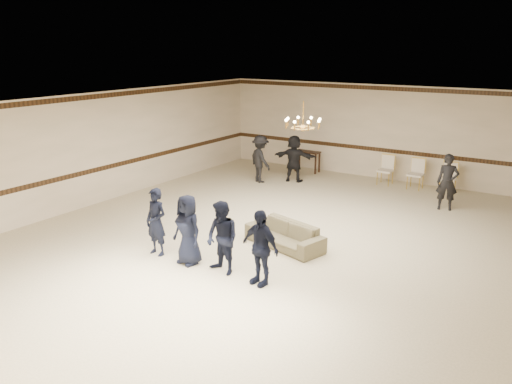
% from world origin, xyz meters
% --- Properties ---
extents(room, '(12.01, 14.01, 3.21)m').
position_xyz_m(room, '(0.00, 0.00, 1.60)').
color(room, beige).
rests_on(room, ground).
extents(chair_rail, '(12.00, 0.02, 0.14)m').
position_xyz_m(chair_rail, '(0.00, 6.99, 1.00)').
color(chair_rail, '#382210').
rests_on(chair_rail, wall_back).
extents(crown_molding, '(12.00, 0.02, 0.14)m').
position_xyz_m(crown_molding, '(0.00, 6.99, 3.08)').
color(crown_molding, '#382210').
rests_on(crown_molding, wall_back).
extents(chandelier, '(0.94, 0.94, 0.89)m').
position_xyz_m(chandelier, '(0.00, 1.00, 2.88)').
color(chandelier, '#B18338').
rests_on(chandelier, ceiling).
extents(boy_a, '(0.57, 0.39, 1.51)m').
position_xyz_m(boy_a, '(-1.84, -2.25, 0.75)').
color(boy_a, black).
rests_on(boy_a, floor).
extents(boy_b, '(0.81, 0.60, 1.51)m').
position_xyz_m(boy_b, '(-0.94, -2.25, 0.75)').
color(boy_b, black).
rests_on(boy_b, floor).
extents(boy_c, '(0.84, 0.72, 1.51)m').
position_xyz_m(boy_c, '(-0.04, -2.25, 0.75)').
color(boy_c, black).
rests_on(boy_c, floor).
extents(boy_d, '(0.94, 0.53, 1.51)m').
position_xyz_m(boy_d, '(0.86, -2.25, 0.75)').
color(boy_d, black).
rests_on(boy_d, floor).
extents(settee, '(2.08, 1.25, 0.57)m').
position_xyz_m(settee, '(0.29, -0.32, 0.28)').
color(settee, brown).
rests_on(settee, floor).
extents(adult_left, '(1.18, 0.99, 1.59)m').
position_xyz_m(adult_left, '(-3.30, 4.27, 0.79)').
color(adult_left, black).
rests_on(adult_left, floor).
extents(adult_mid, '(1.54, 0.78, 1.59)m').
position_xyz_m(adult_mid, '(-2.40, 4.97, 0.79)').
color(adult_mid, black).
rests_on(adult_mid, floor).
extents(adult_right, '(0.65, 0.50, 1.59)m').
position_xyz_m(adult_right, '(2.70, 4.57, 0.79)').
color(adult_right, black).
rests_on(adult_right, floor).
extents(banquet_chair_left, '(0.48, 0.48, 0.97)m').
position_xyz_m(banquet_chair_left, '(0.34, 6.24, 0.48)').
color(banquet_chair_left, beige).
rests_on(banquet_chair_left, floor).
extents(banquet_chair_mid, '(0.47, 0.47, 0.97)m').
position_xyz_m(banquet_chair_mid, '(1.34, 6.24, 0.48)').
color(banquet_chair_mid, beige).
rests_on(banquet_chair_mid, floor).
extents(banquet_chair_right, '(0.49, 0.49, 0.97)m').
position_xyz_m(banquet_chair_right, '(2.34, 6.24, 0.48)').
color(banquet_chair_right, beige).
rests_on(banquet_chair_right, floor).
extents(console_table, '(0.93, 0.41, 0.77)m').
position_xyz_m(console_table, '(-2.66, 6.44, 0.39)').
color(console_table, black).
rests_on(console_table, floor).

